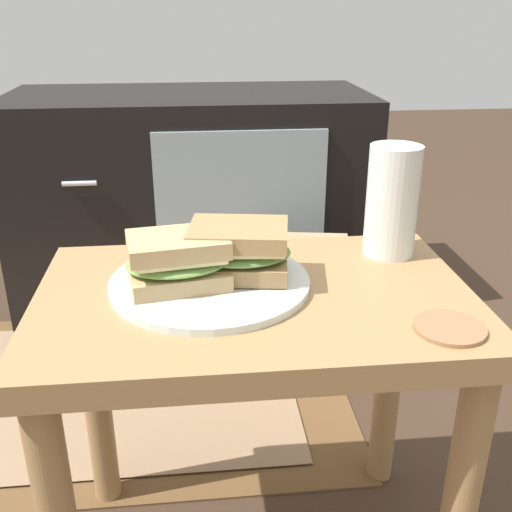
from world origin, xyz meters
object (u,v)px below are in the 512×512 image
plate (210,282)px  sandwich_back (239,250)px  beer_glass (392,203)px  paper_bag (308,306)px  sandwich_front (178,261)px  coaster (450,328)px  tv_cabinet (193,198)px

plate → sandwich_back: sandwich_back is taller
beer_glass → paper_bag: beer_glass is taller
beer_glass → plate: bearing=-162.5°
sandwich_back → plate: bearing=-163.6°
sandwich_front → coaster: bearing=-23.2°
sandwich_back → paper_bag: (0.20, 0.49, -0.36)m
tv_cabinet → coaster: bearing=-74.9°
coaster → paper_bag: (-0.03, 0.65, -0.31)m
sandwich_back → beer_glass: beer_glass is taller
tv_cabinet → plate: (0.02, -0.92, 0.17)m
plate → sandwich_front: sandwich_front is taller
sandwich_front → coaster: size_ratio=1.79×
paper_bag → sandwich_front: bearing=-118.0°
tv_cabinet → sandwich_front: tv_cabinet is taller
tv_cabinet → sandwich_back: (0.06, -0.91, 0.21)m
plate → coaster: (0.27, -0.14, -0.00)m
sandwich_back → paper_bag: bearing=68.2°
tv_cabinet → sandwich_front: (-0.02, -0.94, 0.21)m
sandwich_back → tv_cabinet: bearing=93.8°
sandwich_back → coaster: bearing=-34.1°
tv_cabinet → plate: tv_cabinet is taller
tv_cabinet → sandwich_front: 0.96m
sandwich_back → beer_glass: 0.24m
beer_glass → paper_bag: 0.57m
beer_glass → tv_cabinet: bearing=108.8°
sandwich_front → paper_bag: (0.28, 0.52, -0.35)m
tv_cabinet → paper_bag: bearing=-58.3°
paper_bag → plate: bearing=-115.0°
tv_cabinet → plate: 0.94m
plate → coaster: size_ratio=3.21×
tv_cabinet → sandwich_back: tv_cabinet is taller
tv_cabinet → sandwich_back: bearing=-86.2°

